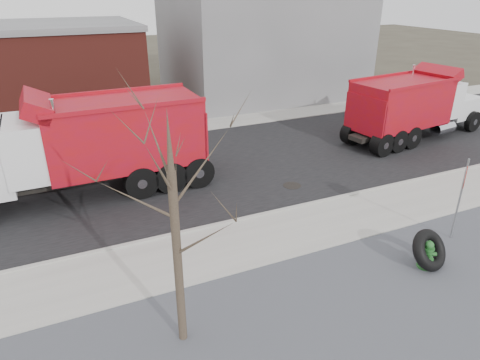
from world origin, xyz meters
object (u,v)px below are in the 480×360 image
fire_hydrant (427,256)px  dump_truck_red_a (415,104)px  dump_truck_red_b (90,143)px  truck_tire (429,250)px  stop_sign (463,185)px

fire_hydrant → dump_truck_red_a: bearing=71.3°
dump_truck_red_a → dump_truck_red_b: size_ratio=0.93×
dump_truck_red_a → dump_truck_red_b: bearing=172.1°
truck_tire → dump_truck_red_a: dump_truck_red_a is taller
truck_tire → dump_truck_red_a: size_ratio=0.15×
truck_tire → dump_truck_red_b: dump_truck_red_b is taller
fire_hydrant → dump_truck_red_b: dump_truck_red_b is taller
truck_tire → fire_hydrant: bearing=-151.7°
fire_hydrant → dump_truck_red_a: 11.60m
fire_hydrant → stop_sign: bearing=46.5°
fire_hydrant → stop_sign: 2.47m
fire_hydrant → dump_truck_red_a: dump_truck_red_a is taller
truck_tire → dump_truck_red_b: (-7.69, 8.52, 1.45)m
truck_tire → stop_sign: stop_sign is taller
dump_truck_red_a → truck_tire: bearing=-139.7°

